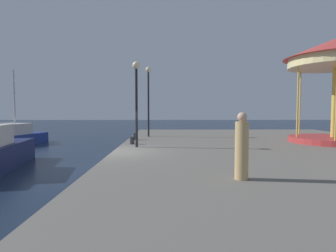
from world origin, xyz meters
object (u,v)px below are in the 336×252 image
Objects in this scene: lamp_post_mid_promenade at (148,90)px; bollard_north at (132,140)px; person_by_the_water at (242,148)px; bollard_south at (135,137)px; lamp_post_near_edge at (136,88)px; carousel at (336,64)px; sailboat_blue at (10,137)px.

lamp_post_mid_promenade is 11.50× the size of bollard_north.
lamp_post_mid_promenade is at bearing 105.00° from person_by_the_water.
bollard_south is at bearing 111.85° from person_by_the_water.
bollard_south is at bearing 97.45° from lamp_post_near_edge.
carousel is 10.86m from lamp_post_mid_promenade.
bollard_south is (-10.89, 1.45, -4.01)m from carousel.
lamp_post_near_edge is (9.85, -6.83, 2.99)m from sailboat_blue.
bollard_north is 8.04m from person_by_the_water.
lamp_post_near_edge is 7.16m from person_by_the_water.
lamp_post_near_edge is 10.09× the size of bollard_south.
lamp_post_mid_promenade reaches higher than person_by_the_water.
sailboat_blue is 11.10m from bollard_north.
carousel is at bearing -7.61° from bollard_south.
lamp_post_mid_promenade is 2.70× the size of person_by_the_water.
lamp_post_near_edge is 4.07m from bollard_south.
lamp_post_near_edge is 10.09× the size of bollard_north.
carousel reaches higher than lamp_post_mid_promenade.
person_by_the_water reaches higher than bollard_south.
lamp_post_near_edge is 2.37× the size of person_by_the_water.
sailboat_blue reaches higher than person_by_the_water.
lamp_post_mid_promenade is (10.11, -1.67, 3.33)m from sailboat_blue.
lamp_post_near_edge reaches higher than person_by_the_water.
bollard_south is (-0.67, -2.04, -2.92)m from lamp_post_mid_promenade.
sailboat_blue is 15.27× the size of bollard_south.
person_by_the_water is (3.00, -11.20, -2.32)m from lamp_post_mid_promenade.
sailboat_blue is at bearing 135.53° from person_by_the_water.
person_by_the_water is at bearing -61.61° from lamp_post_near_edge.
carousel is 13.95× the size of bollard_south.
carousel is at bearing 9.01° from lamp_post_near_edge.
sailboat_blue is at bearing 165.75° from carousel.
bollard_south is (-0.06, 2.01, 0.00)m from bollard_north.
bollard_north is at bearing -98.62° from lamp_post_mid_promenade.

